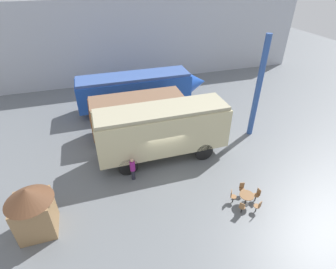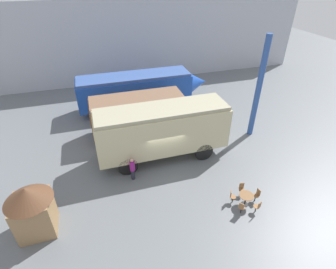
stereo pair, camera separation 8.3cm
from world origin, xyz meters
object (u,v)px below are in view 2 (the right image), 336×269
(passenger_coach_wooden, at_px, (138,113))
(cafe_chair_0, at_px, (258,206))
(cafe_table_near, at_px, (246,197))
(ticket_kiosk, at_px, (32,208))
(passenger_coach_vintage, at_px, (162,129))
(streamlined_locomotive, at_px, (143,88))
(visitor_person, at_px, (132,168))

(passenger_coach_wooden, distance_m, cafe_chair_0, 11.35)
(cafe_table_near, relative_size, ticket_kiosk, 0.28)
(passenger_coach_vintage, relative_size, ticket_kiosk, 3.02)
(cafe_chair_0, bearing_deg, cafe_table_near, -0.00)
(streamlined_locomotive, xyz_separation_m, passenger_coach_wooden, (-1.38, -4.55, -0.08))
(cafe_table_near, distance_m, ticket_kiosk, 11.57)
(passenger_coach_vintage, bearing_deg, passenger_coach_wooden, 105.53)
(streamlined_locomotive, height_order, cafe_chair_0, streamlined_locomotive)
(passenger_coach_wooden, bearing_deg, visitor_person, -105.55)
(cafe_table_near, bearing_deg, cafe_chair_0, -66.41)
(passenger_coach_vintage, bearing_deg, streamlined_locomotive, 87.39)
(visitor_person, xyz_separation_m, ticket_kiosk, (-5.50, -2.42, 0.77))
(streamlined_locomotive, height_order, passenger_coach_wooden, streamlined_locomotive)
(streamlined_locomotive, distance_m, passenger_coach_wooden, 4.76)
(passenger_coach_vintage, bearing_deg, cafe_chair_0, -60.71)
(passenger_coach_wooden, distance_m, passenger_coach_vintage, 3.79)
(streamlined_locomotive, relative_size, cafe_table_near, 14.79)
(streamlined_locomotive, height_order, passenger_coach_vintage, passenger_coach_vintage)
(cafe_chair_0, height_order, ticket_kiosk, ticket_kiosk)
(cafe_chair_0, distance_m, ticket_kiosk, 12.01)
(passenger_coach_wooden, xyz_separation_m, cafe_chair_0, (4.71, -10.23, -1.40))
(cafe_table_near, bearing_deg, visitor_person, 145.32)
(visitor_person, bearing_deg, streamlined_locomotive, 73.85)
(passenger_coach_vintage, height_order, ticket_kiosk, passenger_coach_vintage)
(streamlined_locomotive, distance_m, passenger_coach_vintage, 8.20)
(cafe_table_near, bearing_deg, streamlined_locomotive, 102.09)
(cafe_table_near, relative_size, cafe_chair_0, 0.97)
(passenger_coach_vintage, distance_m, cafe_chair_0, 7.80)
(cafe_table_near, height_order, visitor_person, visitor_person)
(passenger_coach_vintage, distance_m, cafe_table_near, 7.02)
(passenger_coach_wooden, bearing_deg, ticket_kiosk, -131.79)
(streamlined_locomotive, distance_m, visitor_person, 10.44)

